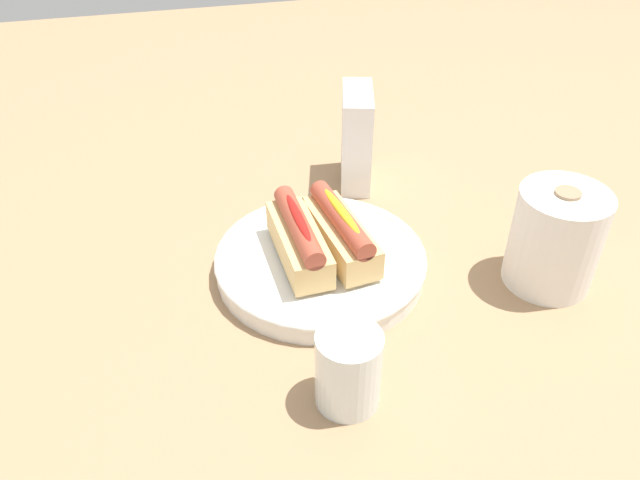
{
  "coord_description": "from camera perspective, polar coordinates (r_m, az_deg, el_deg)",
  "views": [
    {
      "loc": [
        0.6,
        -0.16,
        0.53
      ],
      "look_at": [
        -0.01,
        -0.0,
        0.05
      ],
      "focal_mm": 35.3,
      "sensor_mm": 36.0,
      "label": 1
    }
  ],
  "objects": [
    {
      "name": "ground_plane",
      "position": [
        0.82,
        0.3,
        -3.47
      ],
      "size": [
        2.4,
        2.4,
        0.0
      ],
      "primitive_type": "plane",
      "color": "#9E7A56"
    },
    {
      "name": "serving_bowl",
      "position": [
        0.82,
        -0.0,
        -1.93
      ],
      "size": [
        0.27,
        0.27,
        0.03
      ],
      "color": "white",
      "rests_on": "ground_plane"
    },
    {
      "name": "hotdog_front",
      "position": [
        0.79,
        -1.93,
        0.14
      ],
      "size": [
        0.15,
        0.06,
        0.06
      ],
      "color": "#DBB270",
      "rests_on": "serving_bowl"
    },
    {
      "name": "hotdog_back",
      "position": [
        0.8,
        1.91,
        0.77
      ],
      "size": [
        0.16,
        0.07,
        0.06
      ],
      "color": "#DBB270",
      "rests_on": "serving_bowl"
    },
    {
      "name": "water_glass",
      "position": [
        0.65,
        2.57,
        -11.85
      ],
      "size": [
        0.07,
        0.07,
        0.09
      ],
      "color": "white",
      "rests_on": "ground_plane"
    },
    {
      "name": "paper_towel_roll",
      "position": [
        0.83,
        20.56,
        0.11
      ],
      "size": [
        0.11,
        0.11,
        0.13
      ],
      "color": "white",
      "rests_on": "ground_plane"
    },
    {
      "name": "napkin_box",
      "position": [
        0.98,
        3.31,
        9.22
      ],
      "size": [
        0.12,
        0.07,
        0.15
      ],
      "primitive_type": "cube",
      "rotation": [
        0.0,
        0.0,
        -0.27
      ],
      "color": "white",
      "rests_on": "ground_plane"
    }
  ]
}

